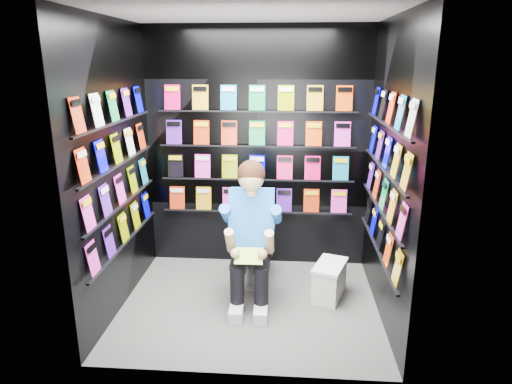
{
  "coord_description": "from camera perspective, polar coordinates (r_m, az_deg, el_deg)",
  "views": [
    {
      "loc": [
        0.35,
        -3.85,
        2.24
      ],
      "look_at": [
        0.05,
        0.15,
        1.07
      ],
      "focal_mm": 32.0,
      "sensor_mm": 36.0,
      "label": 1
    }
  ],
  "objects": [
    {
      "name": "comics_back",
      "position": [
        4.92,
        0.14,
        5.25
      ],
      "size": [
        2.1,
        0.06,
        1.37
      ],
      "primitive_type": null,
      "color": "#E10C5C",
      "rests_on": "wall_back"
    },
    {
      "name": "wall_front",
      "position": [
        3.02,
        -2.55,
        -1.95
      ],
      "size": [
        2.4,
        0.04,
        2.6
      ],
      "primitive_type": "cube",
      "color": "black",
      "rests_on": "floor"
    },
    {
      "name": "held_comic",
      "position": [
        4.05,
        -0.89,
        -7.99
      ],
      "size": [
        0.25,
        0.15,
        0.11
      ],
      "primitive_type": "cube",
      "rotation": [
        -0.96,
        0.0,
        0.01
      ],
      "color": "green",
      "rests_on": "reader"
    },
    {
      "name": "floor",
      "position": [
        4.47,
        -0.79,
        -13.89
      ],
      "size": [
        2.4,
        2.4,
        0.0
      ],
      "primitive_type": "plane",
      "color": "#565654",
      "rests_on": "ground"
    },
    {
      "name": "ceiling",
      "position": [
        3.88,
        -0.95,
        21.51
      ],
      "size": [
        2.4,
        2.4,
        0.0
      ],
      "primitive_type": "plane",
      "color": "white",
      "rests_on": "floor"
    },
    {
      "name": "reader",
      "position": [
        4.29,
        -0.49,
        -3.35
      ],
      "size": [
        0.58,
        0.84,
        1.54
      ],
      "primitive_type": null,
      "rotation": [
        0.0,
        0.0,
        0.01
      ],
      "color": "blue",
      "rests_on": "toilet"
    },
    {
      "name": "longbox",
      "position": [
        4.58,
        9.15,
        -11.06
      ],
      "size": [
        0.36,
        0.48,
        0.32
      ],
      "primitive_type": "cube",
      "rotation": [
        0.0,
        0.0,
        -0.34
      ],
      "color": "silver",
      "rests_on": "floor"
    },
    {
      "name": "wall_left",
      "position": [
        4.25,
        -17.2,
        2.7
      ],
      "size": [
        0.04,
        2.0,
        2.6
      ],
      "primitive_type": "cube",
      "color": "black",
      "rests_on": "floor"
    },
    {
      "name": "comics_right",
      "position": [
        4.05,
        15.88,
        2.21
      ],
      "size": [
        0.06,
        1.7,
        1.37
      ],
      "primitive_type": null,
      "color": "#E10C5C",
      "rests_on": "wall_right"
    },
    {
      "name": "comics_left",
      "position": [
        4.24,
        -16.83,
        2.76
      ],
      "size": [
        0.06,
        1.7,
        1.37
      ],
      "primitive_type": null,
      "color": "#E10C5C",
      "rests_on": "wall_left"
    },
    {
      "name": "wall_right",
      "position": [
        4.05,
        16.29,
        2.13
      ],
      "size": [
        0.04,
        2.0,
        2.6
      ],
      "primitive_type": "cube",
      "color": "black",
      "rests_on": "floor"
    },
    {
      "name": "wall_back",
      "position": [
        4.95,
        0.16,
        5.26
      ],
      "size": [
        2.4,
        0.04,
        2.6
      ],
      "primitive_type": "cube",
      "color": "black",
      "rests_on": "floor"
    },
    {
      "name": "longbox_lid",
      "position": [
        4.5,
        9.25,
        -9.05
      ],
      "size": [
        0.39,
        0.51,
        0.03
      ],
      "primitive_type": "cube",
      "rotation": [
        0.0,
        0.0,
        -0.34
      ],
      "color": "silver",
      "rests_on": "longbox"
    },
    {
      "name": "toilet",
      "position": [
        4.8,
        -0.1,
        -6.75
      ],
      "size": [
        0.43,
        0.75,
        0.73
      ],
      "primitive_type": "imported",
      "rotation": [
        0.0,
        0.0,
        3.15
      ],
      "color": "white",
      "rests_on": "floor"
    }
  ]
}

